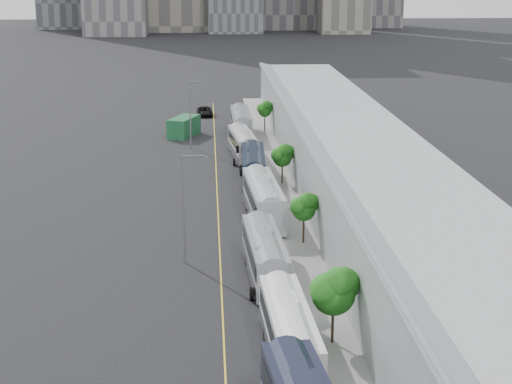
{
  "coord_description": "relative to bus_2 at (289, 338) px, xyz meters",
  "views": [
    {
      "loc": [
        -2.24,
        -15.54,
        23.13
      ],
      "look_at": [
        2.02,
        61.26,
        3.0
      ],
      "focal_mm": 60.0,
      "sensor_mm": 36.0,
      "label": 1
    }
  ],
  "objects": [
    {
      "name": "lane_line",
      "position": [
        -3.92,
        22.99,
        -1.51
      ],
      "size": [
        0.12,
        160.0,
        0.02
      ],
      "primitive_type": "cube",
      "color": "gold",
      "rests_on": "ground"
    },
    {
      "name": "street_lamp_near",
      "position": [
        -6.6,
        18.32,
        3.65
      ],
      "size": [
        2.04,
        0.22,
        8.95
      ],
      "color": "#59595E",
      "rests_on": "ground"
    },
    {
      "name": "shipping_container",
      "position": [
        -8.25,
        72.72,
        -0.15
      ],
      "size": [
        4.76,
        7.07,
        2.73
      ],
      "primitive_type": "cube",
      "rotation": [
        0.0,
        0.0,
        -0.35
      ],
      "color": "#174C2B",
      "rests_on": "ground"
    },
    {
      "name": "bus_6",
      "position": [
        -0.5,
        57.78,
        -0.04
      ],
      "size": [
        3.45,
        12.17,
        3.51
      ],
      "rotation": [
        0.0,
        0.0,
        0.09
      ],
      "color": "silver",
      "rests_on": "ground"
    },
    {
      "name": "bus_4",
      "position": [
        0.35,
        30.21,
        0.14
      ],
      "size": [
        3.41,
        13.53,
        3.92
      ],
      "rotation": [
        0.0,
        0.0,
        0.05
      ],
      "color": "#AFB1B9",
      "rests_on": "ground"
    },
    {
      "name": "tree_4",
      "position": [
        3.43,
        75.13,
        1.92
      ],
      "size": [
        1.89,
        1.89,
        4.41
      ],
      "color": "black",
      "rests_on": "ground"
    },
    {
      "name": "tree_3",
      "position": [
        3.32,
        44.03,
        1.8
      ],
      "size": [
        2.12,
        2.12,
        4.4
      ],
      "color": "black",
      "rests_on": "ground"
    },
    {
      "name": "tree_1",
      "position": [
        2.96,
        2.25,
        2.33
      ],
      "size": [
        2.82,
        2.82,
        5.27
      ],
      "color": "black",
      "rests_on": "ground"
    },
    {
      "name": "bus_7",
      "position": [
        -0.18,
        72.22,
        0.09
      ],
      "size": [
        2.9,
        13.01,
        3.8
      ],
      "rotation": [
        0.0,
        0.0,
        0.0
      ],
      "color": "gray",
      "rests_on": "ground"
    },
    {
      "name": "street_lamp_far",
      "position": [
        -6.93,
        63.61,
        3.69
      ],
      "size": [
        2.04,
        0.22,
        9.02
      ],
      "color": "#59595E",
      "rests_on": "ground"
    },
    {
      "name": "bus_5",
      "position": [
        0.18,
        45.05,
        0.01
      ],
      "size": [
        3.02,
        12.48,
        3.62
      ],
      "rotation": [
        0.0,
        0.0,
        -0.04
      ],
      "color": "black",
      "rests_on": "ground"
    },
    {
      "name": "bus_3",
      "position": [
        -0.53,
        14.47,
        0.01
      ],
      "size": [
        3.03,
        12.52,
        3.63
      ],
      "rotation": [
        0.0,
        0.0,
        0.04
      ],
      "color": "gray",
      "rests_on": "ground"
    },
    {
      "name": "bus_2",
      "position": [
        0.0,
        0.0,
        0.0
      ],
      "size": [
        2.97,
        12.39,
        3.6
      ],
      "rotation": [
        0.0,
        0.0,
        0.04
      ],
      "color": "white",
      "rests_on": "ground"
    },
    {
      "name": "tree_2",
      "position": [
        3.35,
        22.67,
        1.89
      ],
      "size": [
        2.05,
        2.05,
        4.46
      ],
      "color": "black",
      "rests_on": "ground"
    },
    {
      "name": "sidewalk",
      "position": [
        6.58,
        22.99,
        -1.46
      ],
      "size": [
        10.0,
        170.0,
        0.12
      ],
      "primitive_type": "cube",
      "color": "gray",
      "rests_on": "ground"
    },
    {
      "name": "suv",
      "position": [
        -5.35,
        89.89,
        -0.79
      ],
      "size": [
        2.69,
        5.36,
        1.46
      ],
      "primitive_type": "imported",
      "rotation": [
        0.0,
        0.0,
        0.05
      ],
      "color": "black",
      "rests_on": "ground"
    },
    {
      "name": "depot",
      "position": [
        10.57,
        22.99,
        2.0
      ],
      "size": [
        12.45,
        160.4,
        7.2
      ],
      "color": "gray",
      "rests_on": "ground"
    }
  ]
}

